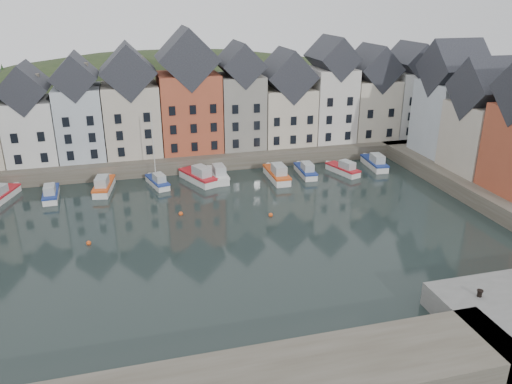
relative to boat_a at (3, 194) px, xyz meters
name	(u,v)px	position (x,y,z in m)	size (l,w,h in m)	color
ground	(229,241)	(24.89, -18.55, -0.65)	(260.00, 260.00, 0.00)	black
far_quay	(189,151)	(24.89, 11.45, 0.35)	(90.00, 16.00, 2.00)	#4B4539
right_quay	(511,189)	(61.89, -15.55, 0.35)	(14.00, 54.00, 2.00)	#4B4539
hillside	(178,201)	(24.91, 37.45, -18.61)	(153.60, 70.40, 64.00)	#203018
far_terrace	(210,102)	(28.10, 9.45, 8.23)	(72.37, 8.16, 17.78)	beige
right_terrace	(488,119)	(60.89, -10.47, 8.27)	(8.30, 24.25, 16.36)	#B2BDC6
mooring_buoys	(184,223)	(20.89, -13.21, -0.50)	(20.50, 5.50, 0.50)	#D74D19
boat_a	(3,194)	(0.00, 0.00, 0.00)	(3.41, 5.92, 2.17)	silver
boat_b	(51,194)	(5.78, -1.37, 0.00)	(2.02, 5.72, 2.17)	silver
boat_c	(104,186)	(12.14, -0.42, 0.08)	(2.92, 6.60, 2.45)	silver
boat_d	(158,181)	(19.08, -0.34, 0.02)	(3.04, 5.62, 10.27)	silver
boat_e	(199,177)	(24.60, -0.19, 0.14)	(4.69, 7.17, 2.64)	silver
boat_f	(218,174)	(27.35, 0.22, 0.09)	(2.14, 6.45, 2.46)	silver
boat_g	(277,174)	(35.19, -2.01, 0.14)	(2.13, 6.85, 2.63)	silver
boat_h	(306,171)	(39.64, -1.31, 0.02)	(2.07, 5.91, 2.24)	silver
boat_i	(344,169)	(45.14, -1.97, 0.01)	(3.44, 5.99, 2.20)	silver
boat_j	(375,163)	(50.69, -0.68, 0.08)	(2.45, 6.47, 2.43)	silver
mooring_bollard	(480,293)	(40.99, -36.45, 1.66)	(0.48, 0.48, 0.56)	black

